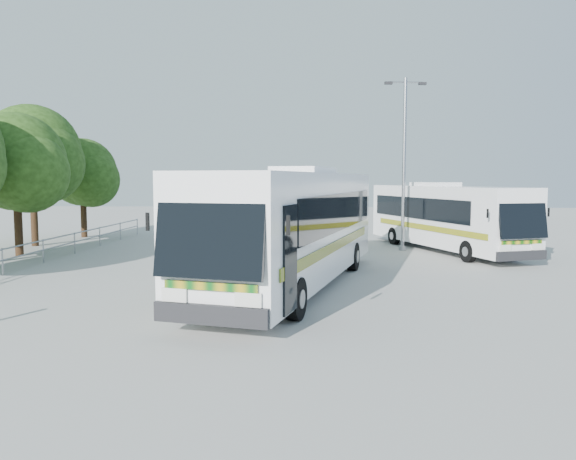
# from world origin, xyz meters

# --- Properties ---
(ground) EXTENTS (100.00, 100.00, 0.00)m
(ground) POSITION_xyz_m (0.00, 0.00, 0.00)
(ground) COLOR #A2A29D
(ground) RESTS_ON ground
(kerb_divider) EXTENTS (0.40, 16.00, 0.15)m
(kerb_divider) POSITION_xyz_m (-2.30, 2.00, 0.07)
(kerb_divider) COLOR #B2B2AD
(kerb_divider) RESTS_ON ground
(railing) EXTENTS (0.06, 22.00, 1.00)m
(railing) POSITION_xyz_m (-10.00, 4.00, 0.74)
(railing) COLOR gray
(railing) RESTS_ON ground
(tree_far_c) EXTENTS (4.97, 4.69, 6.49)m
(tree_far_c) POSITION_xyz_m (-12.12, 5.10, 4.26)
(tree_far_c) COLOR #382314
(tree_far_c) RESTS_ON ground
(tree_far_d) EXTENTS (5.62, 5.30, 7.33)m
(tree_far_d) POSITION_xyz_m (-13.31, 8.80, 4.82)
(tree_far_d) COLOR #382314
(tree_far_d) RESTS_ON ground
(tree_far_e) EXTENTS (4.54, 4.28, 5.92)m
(tree_far_e) POSITION_xyz_m (-12.63, 13.30, 3.89)
(tree_far_e) COLOR #382314
(tree_far_e) RESTS_ON ground
(coach_main) EXTENTS (5.68, 13.56, 3.69)m
(coach_main) POSITION_xyz_m (0.76, -1.48, 2.02)
(coach_main) COLOR white
(coach_main) RESTS_ON ground
(coach_adjacent) EXTENTS (5.93, 11.46, 3.15)m
(coach_adjacent) POSITION_xyz_m (7.55, 7.97, 1.73)
(coach_adjacent) COLOR white
(coach_adjacent) RESTS_ON ground
(lamppost) EXTENTS (2.04, 0.49, 8.34)m
(lamppost) POSITION_xyz_m (5.59, 8.15, 4.60)
(lamppost) COLOR gray
(lamppost) RESTS_ON ground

